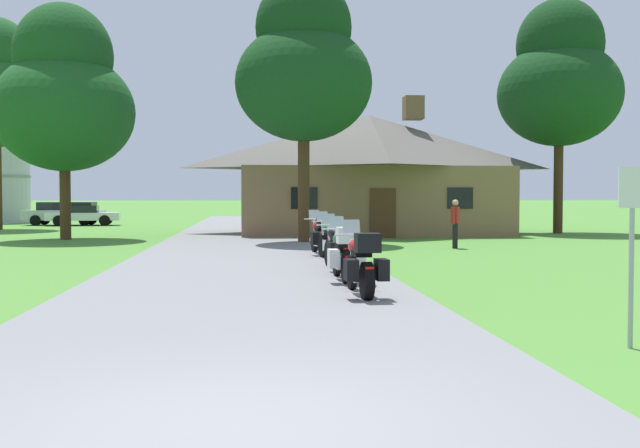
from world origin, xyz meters
name	(u,v)px	position (x,y,z in m)	size (l,w,h in m)	color
ground_plane	(246,249)	(0.00, 20.00, 0.00)	(500.00, 500.00, 0.00)	#4C8433
asphalt_driveway	(246,252)	(0.00, 18.00, 0.03)	(6.40, 80.00, 0.06)	slate
motorcycle_red_nearest_to_camera	(362,265)	(2.08, 7.23, 0.61)	(0.76, 2.08, 1.30)	black
motorcycle_green_second_in_row	(343,254)	(2.05, 9.57, 0.61)	(0.73, 2.08, 1.30)	black
motorcycle_black_third_in_row	(339,247)	(2.22, 11.83, 0.61)	(0.90, 2.08, 1.30)	black
motorcycle_green_fourth_in_row	(331,239)	(2.33, 14.58, 0.62)	(0.79, 2.07, 1.30)	black
motorcycle_red_farthest_in_row	(321,236)	(2.23, 16.56, 0.61)	(0.86, 2.08, 1.30)	black
stone_lodge	(369,173)	(5.72, 29.75, 2.89)	(12.61, 8.33, 6.50)	brown
bystander_red_shirt_near_lodge	(455,221)	(7.10, 19.46, 0.93)	(0.36, 0.50, 1.67)	black
metal_signpost_roadside	(632,234)	(4.64, 2.79, 1.35)	(0.36, 0.06, 2.14)	#9EA0A5
tree_by_lodge_front	(304,67)	(2.15, 22.67, 6.61)	(5.13, 5.13, 9.99)	#422D19
tree_left_near	(64,95)	(-7.39, 25.96, 5.87)	(5.67, 5.67, 9.59)	#422D19
tree_right_of_lodge	(559,80)	(14.77, 29.15, 7.30)	(5.80, 5.80, 11.11)	#422D19
parked_silver_suv_far_left	(65,212)	(-11.07, 41.25, 0.78)	(4.66, 2.03, 1.40)	#ADAFB7
parked_white_sedan_far_left	(83,215)	(-9.88, 40.63, 0.64)	(4.37, 2.26, 1.20)	silver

